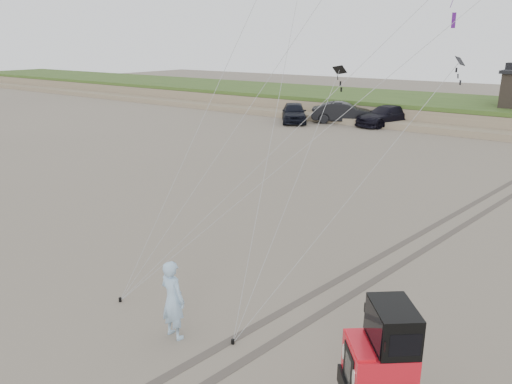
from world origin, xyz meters
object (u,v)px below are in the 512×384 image
(truck_a, at_px, (294,112))
(jeep, at_px, (377,383))
(truck_b, at_px, (343,113))
(truck_c, at_px, (386,116))
(man, at_px, (173,299))

(truck_a, xyz_separation_m, jeep, (20.12, -29.20, 0.17))
(truck_b, relative_size, truck_c, 0.94)
(truck_a, height_order, man, man)
(truck_b, distance_m, man, 33.50)
(truck_a, relative_size, jeep, 0.91)
(truck_b, height_order, jeep, jeep)
(jeep, bearing_deg, truck_c, 162.31)
(truck_a, relative_size, man, 2.52)
(jeep, relative_size, man, 2.76)
(truck_a, relative_size, truck_b, 0.93)
(man, bearing_deg, truck_c, -71.17)
(truck_c, distance_m, man, 33.18)
(jeep, xyz_separation_m, man, (-5.10, -0.01, -0.03))
(man, bearing_deg, truck_b, -65.04)
(man, bearing_deg, truck_a, -57.86)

